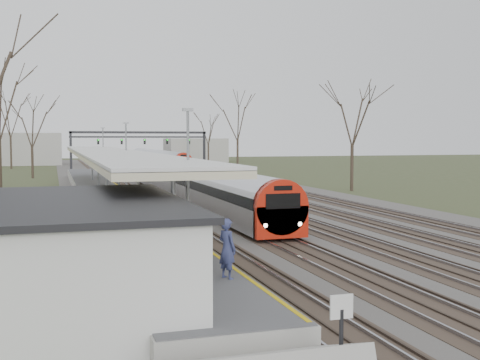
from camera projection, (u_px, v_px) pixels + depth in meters
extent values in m
cube|color=#474442|center=(176.00, 184.00, 64.28)|extent=(24.00, 160.00, 0.10)
cube|color=#4C3828|center=(120.00, 185.00, 62.49)|extent=(2.60, 160.00, 0.06)
cube|color=gray|center=(113.00, 185.00, 62.28)|extent=(0.07, 160.00, 0.12)
cube|color=gray|center=(127.00, 184.00, 62.70)|extent=(0.07, 160.00, 0.12)
cube|color=#4C3828|center=(153.00, 184.00, 63.53)|extent=(2.60, 160.00, 0.06)
cube|color=gray|center=(146.00, 184.00, 63.32)|extent=(0.07, 160.00, 0.12)
cube|color=gray|center=(160.00, 184.00, 63.74)|extent=(0.07, 160.00, 0.12)
cube|color=#4C3828|center=(186.00, 184.00, 64.57)|extent=(2.60, 160.00, 0.06)
cube|color=gray|center=(179.00, 183.00, 64.35)|extent=(0.07, 160.00, 0.12)
cube|color=gray|center=(192.00, 183.00, 64.78)|extent=(0.07, 160.00, 0.12)
cube|color=#4C3828|center=(217.00, 183.00, 65.61)|extent=(2.60, 160.00, 0.06)
cube|color=gray|center=(211.00, 183.00, 65.39)|extent=(0.07, 160.00, 0.12)
cube|color=gray|center=(223.00, 182.00, 65.82)|extent=(0.07, 160.00, 0.12)
cube|color=#4C3828|center=(247.00, 182.00, 66.65)|extent=(2.60, 160.00, 0.06)
cube|color=gray|center=(241.00, 182.00, 66.43)|extent=(0.07, 160.00, 0.12)
cube|color=gray|center=(254.00, 182.00, 66.86)|extent=(0.07, 160.00, 0.12)
cube|color=#9E9B93|center=(103.00, 198.00, 44.89)|extent=(3.50, 69.00, 1.00)
cylinder|color=slate|center=(173.00, 217.00, 18.56)|extent=(0.14, 0.14, 3.00)
cylinder|color=slate|center=(138.00, 194.00, 26.18)|extent=(0.14, 0.14, 3.00)
cylinder|color=slate|center=(119.00, 182.00, 33.80)|extent=(0.14, 0.14, 3.00)
cylinder|color=slate|center=(107.00, 174.00, 41.42)|extent=(0.14, 0.14, 3.00)
cylinder|color=slate|center=(98.00, 168.00, 49.04)|extent=(0.14, 0.14, 3.00)
cylinder|color=slate|center=(92.00, 164.00, 56.66)|extent=(0.14, 0.14, 3.00)
cube|color=silver|center=(108.00, 152.00, 40.36)|extent=(4.10, 50.00, 0.12)
cube|color=beige|center=(108.00, 154.00, 40.38)|extent=(4.10, 50.00, 0.25)
cube|color=silver|center=(58.00, 265.00, 15.70)|extent=(6.00, 9.00, 3.20)
cube|color=black|center=(71.00, 152.00, 89.68)|extent=(0.35, 0.35, 6.00)
cube|color=black|center=(204.00, 151.00, 95.77)|extent=(0.35, 0.35, 6.00)
cube|color=black|center=(140.00, 132.00, 92.53)|extent=(21.00, 0.35, 0.35)
cube|color=black|center=(140.00, 137.00, 92.57)|extent=(21.00, 0.25, 0.25)
cube|color=black|center=(98.00, 142.00, 90.58)|extent=(0.32, 0.22, 0.85)
sphere|color=#0CFF19|center=(98.00, 140.00, 90.43)|extent=(0.16, 0.16, 0.16)
cube|color=black|center=(122.00, 142.00, 91.62)|extent=(0.32, 0.22, 0.85)
sphere|color=#0CFF19|center=(122.00, 140.00, 91.47)|extent=(0.16, 0.16, 0.16)
cube|color=black|center=(145.00, 142.00, 92.65)|extent=(0.32, 0.22, 0.85)
sphere|color=#0CFF19|center=(145.00, 140.00, 92.50)|extent=(0.16, 0.16, 0.16)
cube|color=black|center=(167.00, 141.00, 93.69)|extent=(0.32, 0.22, 0.85)
sphere|color=#0CFF19|center=(167.00, 140.00, 93.54)|extent=(0.16, 0.16, 0.16)
cube|color=black|center=(189.00, 141.00, 94.73)|extent=(0.32, 0.22, 0.85)
sphere|color=#0CFF19|center=(189.00, 140.00, 94.58)|extent=(0.16, 0.16, 0.16)
cylinder|color=#2D231C|center=(0.00, 167.00, 52.40)|extent=(0.30, 0.30, 4.95)
cylinder|color=#2D231C|center=(352.00, 167.00, 55.90)|extent=(0.30, 0.30, 4.50)
cube|color=#B3B6BE|center=(143.00, 171.00, 70.68)|extent=(2.55, 90.00, 1.60)
cylinder|color=#B3B6BE|center=(143.00, 166.00, 70.64)|extent=(2.60, 89.70, 2.60)
cube|color=black|center=(143.00, 165.00, 70.63)|extent=(2.62, 89.40, 0.55)
cube|color=#B41B0A|center=(281.00, 222.00, 27.92)|extent=(2.55, 0.50, 1.50)
cylinder|color=#B41B0A|center=(281.00, 207.00, 27.92)|extent=(2.60, 0.60, 2.60)
cube|color=black|center=(283.00, 201.00, 27.64)|extent=(1.70, 0.12, 0.70)
sphere|color=white|center=(265.00, 225.00, 27.48)|extent=(0.22, 0.22, 0.22)
sphere|color=white|center=(300.00, 224.00, 27.99)|extent=(0.22, 0.22, 0.22)
cube|color=black|center=(143.00, 179.00, 70.74)|extent=(1.80, 89.00, 0.35)
cube|color=#B3B6BE|center=(156.00, 161.00, 103.74)|extent=(2.55, 45.00, 1.60)
cylinder|color=#B3B6BE|center=(156.00, 157.00, 103.69)|extent=(2.60, 44.70, 2.60)
cube|color=black|center=(156.00, 157.00, 103.68)|extent=(2.62, 44.40, 0.55)
cube|color=#B41B0A|center=(183.00, 167.00, 82.40)|extent=(2.55, 0.50, 1.50)
cylinder|color=#B41B0A|center=(183.00, 162.00, 82.40)|extent=(2.60, 0.60, 2.60)
cube|color=black|center=(184.00, 160.00, 82.13)|extent=(1.70, 0.12, 0.70)
sphere|color=white|center=(178.00, 168.00, 81.97)|extent=(0.22, 0.22, 0.22)
sphere|color=white|center=(190.00, 168.00, 82.47)|extent=(0.22, 0.22, 0.22)
cube|color=black|center=(157.00, 166.00, 103.80)|extent=(1.80, 44.00, 0.35)
imported|color=navy|center=(227.00, 249.00, 16.67)|extent=(0.63, 0.74, 1.71)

